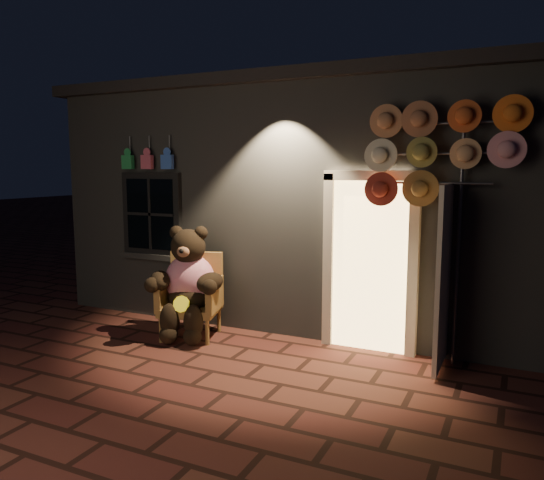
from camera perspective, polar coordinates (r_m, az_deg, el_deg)
The scene contains 5 objects.
ground at distance 6.04m, azimuth -6.43°, elevation -13.85°, with size 60.00×60.00×0.00m, color #532920.
shop_building at distance 9.25m, azimuth 6.55°, elevation 4.74°, with size 7.30×5.95×3.51m.
wicker_armchair at distance 7.15m, azimuth -8.56°, elevation -5.86°, with size 0.90×0.85×1.09m.
teddy_bear at distance 6.98m, azimuth -9.05°, elevation -4.56°, with size 1.02×0.92×1.46m.
hat_rack at distance 6.11m, azimuth 17.00°, elevation 9.29°, with size 1.66×0.22×2.94m.
Camera 1 is at (2.98, -4.76, 2.23)m, focal length 35.00 mm.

